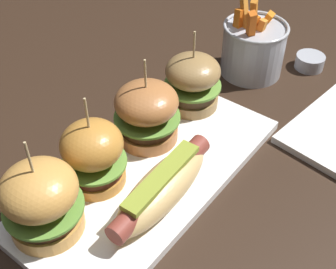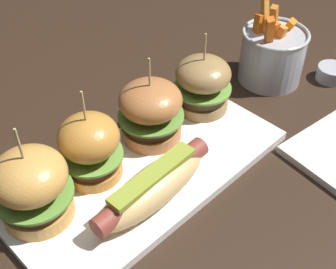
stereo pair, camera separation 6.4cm
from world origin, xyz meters
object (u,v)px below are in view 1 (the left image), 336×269
at_px(platter_main, 150,174).
at_px(slider_center_right, 147,113).
at_px(slider_center_left, 93,154).
at_px(hot_dog, 162,187).
at_px(sauce_ramekin, 310,61).
at_px(fries_bucket, 253,48).
at_px(slider_far_left, 42,200).
at_px(slider_far_right, 193,81).

relative_size(platter_main, slider_center_right, 2.99).
height_order(slider_center_left, slider_center_right, slider_center_left).
relative_size(platter_main, hot_dog, 2.12).
distance_m(platter_main, sauce_ramekin, 0.41).
height_order(platter_main, fries_bucket, fries_bucket).
bearing_deg(slider_center_left, sauce_ramekin, -13.25).
height_order(hot_dog, slider_far_left, slider_far_left).
bearing_deg(sauce_ramekin, fries_bucket, 133.84).
relative_size(slider_center_left, sauce_ramekin, 2.65).
bearing_deg(slider_far_left, fries_bucket, -2.24).
height_order(hot_dog, slider_center_left, slider_center_left).
bearing_deg(platter_main, sauce_ramekin, -8.54).
xyz_separation_m(platter_main, slider_center_right, (0.05, 0.05, 0.06)).
distance_m(slider_center_right, sauce_ramekin, 0.37).
xyz_separation_m(slider_far_left, slider_center_right, (0.21, 0.01, -0.00)).
relative_size(slider_far_left, slider_far_right, 1.07).
height_order(slider_center_left, sauce_ramekin, slider_center_left).
bearing_deg(fries_bucket, platter_main, -176.10).
xyz_separation_m(slider_far_right, sauce_ramekin, (0.24, -0.10, -0.05)).
bearing_deg(slider_far_right, slider_far_left, -179.80).
xyz_separation_m(slider_center_right, fries_bucket, (0.27, -0.03, -0.01)).
bearing_deg(fries_bucket, hot_dog, -169.22).
xyz_separation_m(slider_center_right, sauce_ramekin, (0.35, -0.11, -0.05)).
bearing_deg(hot_dog, fries_bucket, 10.78).
bearing_deg(slider_center_right, slider_center_left, -179.88).
height_order(platter_main, sauce_ramekin, sauce_ramekin).
bearing_deg(slider_far_right, fries_bucket, -6.89).
xyz_separation_m(hot_dog, sauce_ramekin, (0.44, -0.02, -0.03)).
distance_m(slider_center_left, fries_bucket, 0.39).
relative_size(hot_dog, sauce_ramekin, 3.63).
bearing_deg(hot_dog, sauce_ramekin, -1.99).
distance_m(slider_center_left, sauce_ramekin, 0.48).
bearing_deg(hot_dog, slider_far_left, 144.60).
bearing_deg(slider_center_left, fries_bucket, -3.90).
height_order(slider_center_right, fries_bucket, slider_center_right).
bearing_deg(fries_bucket, slider_center_left, 176.10).
height_order(platter_main, slider_center_right, slider_center_right).
bearing_deg(sauce_ramekin, slider_center_left, 166.75).
bearing_deg(slider_center_left, hot_dog, -73.71).
bearing_deg(hot_dog, slider_center_left, 106.29).
xyz_separation_m(slider_far_left, slider_center_left, (0.09, 0.01, -0.00)).
relative_size(platter_main, slider_far_left, 2.85).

